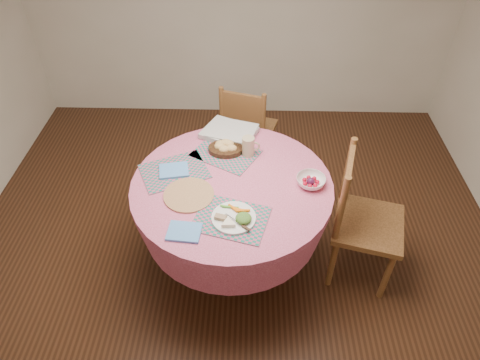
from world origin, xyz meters
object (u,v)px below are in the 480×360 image
(latte_mug, at_px, (249,146))
(fruit_bowl, at_px, (311,181))
(wicker_trivet, at_px, (189,195))
(bread_bowl, at_px, (225,147))
(chair_back, at_px, (247,129))
(chair_right, at_px, (361,218))
(dinner_plate, at_px, (235,217))
(dining_table, at_px, (232,206))

(latte_mug, bearing_deg, fruit_bowl, -36.37)
(wicker_trivet, height_order, bread_bowl, bread_bowl)
(chair_back, bearing_deg, fruit_bowl, 128.47)
(chair_right, bearing_deg, dinner_plate, 123.56)
(wicker_trivet, bearing_deg, dining_table, 24.32)
(bread_bowl, relative_size, fruit_bowl, 1.14)
(latte_mug, distance_m, fruit_bowl, 0.47)
(fruit_bowl, bearing_deg, latte_mug, 143.63)
(dining_table, xyz_separation_m, bread_bowl, (-0.06, 0.31, 0.23))
(dinner_plate, relative_size, fruit_bowl, 1.24)
(bread_bowl, distance_m, fruit_bowl, 0.62)
(chair_back, xyz_separation_m, fruit_bowl, (0.40, -0.99, 0.31))
(latte_mug, relative_size, fruit_bowl, 0.65)
(bread_bowl, bearing_deg, fruit_bowl, -30.19)
(dinner_plate, height_order, latte_mug, latte_mug)
(wicker_trivet, distance_m, fruit_bowl, 0.74)
(chair_back, height_order, latte_mug, same)
(chair_back, height_order, wicker_trivet, chair_back)
(dining_table, distance_m, dinner_plate, 0.37)
(chair_right, height_order, wicker_trivet, chair_right)
(dining_table, relative_size, latte_mug, 9.45)
(chair_back, relative_size, latte_mug, 6.76)
(dining_table, distance_m, chair_back, 1.00)
(dining_table, xyz_separation_m, chair_right, (0.82, -0.04, -0.05))
(latte_mug, bearing_deg, dinner_plate, -96.56)
(wicker_trivet, height_order, dinner_plate, dinner_plate)
(chair_right, xyz_separation_m, latte_mug, (-0.73, 0.32, 0.31))
(bread_bowl, xyz_separation_m, fruit_bowl, (0.53, -0.31, -0.01))
(dining_table, height_order, wicker_trivet, wicker_trivet)
(wicker_trivet, relative_size, dinner_plate, 1.20)
(dining_table, xyz_separation_m, chair_back, (0.08, 0.99, -0.09))
(dining_table, height_order, fruit_bowl, fruit_bowl)
(wicker_trivet, bearing_deg, fruit_bowl, 9.06)
(chair_right, distance_m, bread_bowl, 0.99)
(dining_table, relative_size, chair_back, 1.40)
(chair_back, xyz_separation_m, wicker_trivet, (-0.33, -1.11, 0.29))
(chair_right, xyz_separation_m, dinner_plate, (-0.79, -0.27, 0.26))
(dinner_plate, relative_size, bread_bowl, 1.08)
(chair_right, relative_size, bread_bowl, 4.23)
(fruit_bowl, bearing_deg, bread_bowl, 149.81)
(fruit_bowl, bearing_deg, chair_back, 111.97)
(bread_bowl, bearing_deg, dining_table, -80.04)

